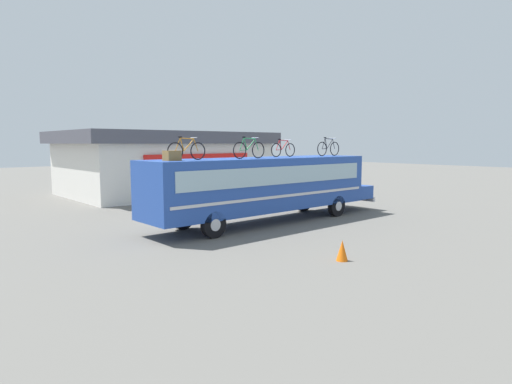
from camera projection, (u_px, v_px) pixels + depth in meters
name	position (u px, v px, depth m)	size (l,w,h in m)	color
ground_plane	(263.00, 223.00, 20.22)	(120.00, 120.00, 0.00)	#605E59
bus	(266.00, 184.00, 20.15)	(13.27, 2.62, 3.03)	#23479E
luggage_bag_1	(172.00, 156.00, 16.51)	(0.57, 0.49, 0.38)	olive
rooftop_bicycle_1	(187.00, 150.00, 16.88)	(1.74, 0.44, 0.93)	black
rooftop_bicycle_2	(249.00, 149.00, 18.70)	(1.78, 0.44, 0.96)	black
rooftop_bicycle_3	(283.00, 149.00, 21.22)	(1.64, 0.44, 0.89)	black
rooftop_bicycle_4	(328.00, 148.00, 22.76)	(1.77, 0.44, 0.98)	black
roadside_building	(165.00, 162.00, 32.37)	(14.66, 9.74, 4.51)	silver
traffic_cone	(342.00, 250.00, 13.62)	(0.37, 0.37, 0.66)	orange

